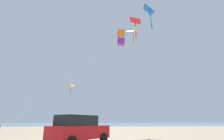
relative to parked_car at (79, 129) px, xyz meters
name	(u,v)px	position (x,y,z in m)	size (l,w,h in m)	color
ocean_water_strip	(95,124)	(166.04, 5.03, -0.95)	(240.00, 600.00, 0.01)	teal
parked_car	(79,129)	(0.00, 0.00, 0.00)	(4.48, 4.18, 1.85)	red
cooler_box	(85,137)	(3.23, -0.14, -0.74)	(0.62, 0.42, 0.42)	#1EB7C6
kite_box_yellow_midlevel	(121,38)	(0.38, -3.04, 7.34)	(2.53, 10.18, 8.97)	orange
kite_delta_white_trailing	(133,31)	(11.36, -6.50, 14.77)	(10.91, 10.02, 16.17)	orange
kite_delta_teal_far_right	(149,10)	(3.99, -7.01, 13.26)	(2.69, 15.08, 14.76)	blue
kite_delta_black_fish_shape	(71,86)	(24.08, 5.46, 8.23)	(13.01, 8.73, 9.64)	orange
kite_delta_rainbow_low_near	(136,21)	(7.78, -6.16, 14.35)	(8.48, 6.05, 15.67)	red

